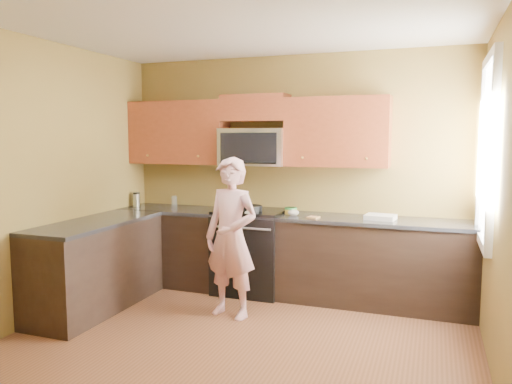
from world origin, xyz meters
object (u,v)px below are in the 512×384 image
at_px(frying_pan, 250,211).
at_px(travel_mug, 137,206).
at_px(woman, 231,238).
at_px(microwave, 254,165).
at_px(butter_tub, 291,214).
at_px(stove, 251,251).

height_order(frying_pan, travel_mug, travel_mug).
bearing_deg(travel_mug, frying_pan, -1.84).
xyz_separation_m(woman, frying_pan, (-0.07, 0.74, 0.16)).
bearing_deg(woman, microwave, 108.01).
height_order(frying_pan, butter_tub, frying_pan).
xyz_separation_m(stove, woman, (0.09, -0.80, 0.31)).
bearing_deg(butter_tub, woman, -113.92).
bearing_deg(woman, frying_pan, 108.01).
relative_size(microwave, frying_pan, 1.63).
xyz_separation_m(microwave, frying_pan, (0.02, -0.18, -0.50)).
bearing_deg(butter_tub, frying_pan, -167.94).
distance_m(woman, butter_tub, 0.92).
height_order(stove, butter_tub, butter_tub).
xyz_separation_m(stove, microwave, (0.00, 0.12, 0.97)).
bearing_deg(frying_pan, butter_tub, 23.28).
distance_m(microwave, butter_tub, 0.71).
relative_size(woman, travel_mug, 9.12).
bearing_deg(woman, travel_mug, 165.92).
xyz_separation_m(woman, travel_mug, (-1.59, 0.79, 0.13)).
bearing_deg(travel_mug, woman, -26.30).
bearing_deg(travel_mug, butter_tub, 1.35).
bearing_deg(microwave, travel_mug, -174.81).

